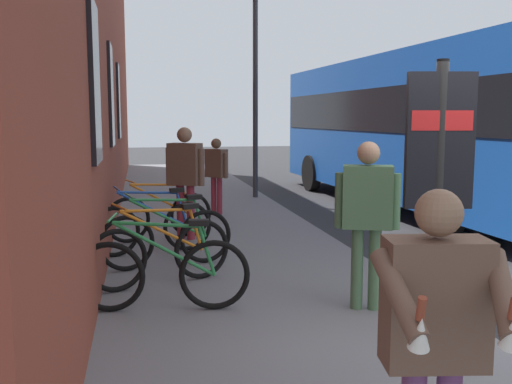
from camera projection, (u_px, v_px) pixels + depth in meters
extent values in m
plane|color=#2D2D30|center=(361.00, 227.00, 10.82)|extent=(60.00, 60.00, 0.00)
cube|color=slate|center=(204.00, 212.00, 12.22)|extent=(24.00, 3.50, 0.12)
cube|color=black|center=(94.00, 83.00, 5.74)|extent=(0.90, 0.06, 1.60)
cube|color=black|center=(111.00, 96.00, 9.15)|extent=(0.90, 0.06, 1.60)
cube|color=black|center=(118.00, 101.00, 12.55)|extent=(0.90, 0.06, 1.60)
torus|color=black|center=(109.00, 277.00, 5.74)|extent=(0.15, 0.72, 0.72)
torus|color=black|center=(214.00, 275.00, 5.81)|extent=(0.15, 0.72, 0.72)
cylinder|color=#267F3F|center=(164.00, 249.00, 5.74)|extent=(0.17, 1.01, 0.58)
cylinder|color=#267F3F|center=(156.00, 224.00, 5.70)|extent=(0.15, 0.85, 0.09)
cylinder|color=#267F3F|center=(207.00, 251.00, 5.77)|extent=(0.06, 0.19, 0.51)
cube|color=black|center=(199.00, 222.00, 5.73)|extent=(0.13, 0.21, 0.06)
cylinder|color=#267F3F|center=(112.00, 218.00, 5.66)|extent=(0.48, 0.09, 0.02)
torus|color=black|center=(117.00, 261.00, 6.39)|extent=(0.30, 0.70, 0.72)
torus|color=black|center=(202.00, 249.00, 6.93)|extent=(0.30, 0.70, 0.72)
cylinder|color=orange|center=(162.00, 231.00, 6.64)|extent=(0.38, 0.97, 0.58)
cylinder|color=orange|center=(156.00, 210.00, 6.57)|extent=(0.32, 0.81, 0.09)
cylinder|color=orange|center=(196.00, 230.00, 6.86)|extent=(0.10, 0.19, 0.51)
cube|color=black|center=(190.00, 206.00, 6.79)|extent=(0.16, 0.22, 0.06)
cylinder|color=orange|center=(119.00, 207.00, 6.34)|extent=(0.46, 0.19, 0.02)
torus|color=black|center=(126.00, 243.00, 7.27)|extent=(0.21, 0.72, 0.72)
torus|color=black|center=(205.00, 236.00, 7.69)|extent=(0.21, 0.72, 0.72)
cylinder|color=#267F3F|center=(168.00, 219.00, 7.45)|extent=(0.25, 1.00, 0.58)
cylinder|color=#267F3F|center=(162.00, 200.00, 7.39)|extent=(0.21, 0.84, 0.09)
cylinder|color=#267F3F|center=(200.00, 218.00, 7.62)|extent=(0.07, 0.19, 0.51)
cube|color=black|center=(194.00, 197.00, 7.56)|extent=(0.14, 0.22, 0.06)
cylinder|color=#267F3F|center=(129.00, 196.00, 7.21)|extent=(0.47, 0.12, 0.02)
torus|color=black|center=(114.00, 232.00, 8.01)|extent=(0.19, 0.72, 0.72)
torus|color=black|center=(187.00, 226.00, 8.39)|extent=(0.19, 0.72, 0.72)
cylinder|color=#1E4CA5|center=(153.00, 210.00, 8.17)|extent=(0.22, 1.01, 0.58)
cylinder|color=#1E4CA5|center=(147.00, 193.00, 8.11)|extent=(0.19, 0.84, 0.09)
cylinder|color=#1E4CA5|center=(182.00, 210.00, 8.33)|extent=(0.07, 0.19, 0.51)
cube|color=black|center=(177.00, 190.00, 8.27)|extent=(0.13, 0.21, 0.06)
cylinder|color=#1E4CA5|center=(117.00, 189.00, 7.95)|extent=(0.48, 0.11, 0.02)
torus|color=black|center=(128.00, 220.00, 8.91)|extent=(0.27, 0.71, 0.72)
torus|color=black|center=(191.00, 215.00, 9.41)|extent=(0.27, 0.71, 0.72)
cylinder|color=orange|center=(161.00, 200.00, 9.13)|extent=(0.34, 0.98, 0.58)
cylinder|color=orange|center=(156.00, 185.00, 9.06)|extent=(0.29, 0.82, 0.09)
cylinder|color=orange|center=(186.00, 200.00, 9.34)|extent=(0.09, 0.19, 0.51)
cube|color=black|center=(182.00, 182.00, 9.26)|extent=(0.15, 0.22, 0.06)
cylinder|color=orange|center=(130.00, 181.00, 8.85)|extent=(0.47, 0.17, 0.02)
cylinder|color=black|center=(437.00, 208.00, 4.72)|extent=(0.10, 0.10, 2.40)
cube|color=black|center=(440.00, 141.00, 4.65)|extent=(0.18, 0.56, 1.10)
cube|color=red|center=(441.00, 120.00, 4.63)|extent=(0.18, 0.50, 0.16)
cube|color=#1951B2|center=(411.00, 126.00, 13.03)|extent=(10.59, 2.92, 3.00)
cube|color=black|center=(412.00, 110.00, 12.98)|extent=(10.38, 2.96, 0.90)
cylinder|color=black|center=(443.00, 211.00, 9.68)|extent=(1.01, 0.29, 1.00)
cylinder|color=black|center=(390.00, 171.00, 16.72)|extent=(1.01, 0.29, 1.00)
cylinder|color=black|center=(311.00, 173.00, 16.16)|extent=(1.01, 0.29, 1.00)
cylinder|color=maroon|center=(181.00, 212.00, 9.22)|extent=(0.13, 0.13, 0.88)
cylinder|color=maroon|center=(191.00, 212.00, 9.16)|extent=(0.13, 0.13, 0.88)
cube|color=brown|center=(185.00, 164.00, 9.09)|extent=(0.49, 0.57, 0.66)
sphere|color=#8C664C|center=(184.00, 135.00, 9.03)|extent=(0.24, 0.24, 0.24)
cylinder|color=brown|center=(169.00, 166.00, 9.20)|extent=(0.10, 0.10, 0.58)
cylinder|color=brown|center=(201.00, 167.00, 8.99)|extent=(0.10, 0.10, 0.58)
cylinder|color=maroon|center=(220.00, 196.00, 11.51)|extent=(0.11, 0.11, 0.75)
cylinder|color=maroon|center=(214.00, 195.00, 11.60)|extent=(0.11, 0.11, 0.75)
cube|color=brown|center=(216.00, 163.00, 11.47)|extent=(0.47, 0.45, 0.56)
sphere|color=brown|center=(216.00, 144.00, 11.42)|extent=(0.20, 0.20, 0.20)
cylinder|color=brown|center=(226.00, 166.00, 11.33)|extent=(0.09, 0.09, 0.50)
cylinder|color=brown|center=(207.00, 164.00, 11.63)|extent=(0.09, 0.09, 0.50)
cylinder|color=#4C724C|center=(374.00, 269.00, 5.81)|extent=(0.12, 0.12, 0.84)
cylinder|color=#4C724C|center=(357.00, 268.00, 5.84)|extent=(0.12, 0.12, 0.84)
cube|color=#4C724C|center=(367.00, 197.00, 5.73)|extent=(0.40, 0.54, 0.63)
sphere|color=tan|center=(369.00, 153.00, 5.67)|extent=(0.23, 0.23, 0.23)
cylinder|color=#4C724C|center=(396.00, 202.00, 5.69)|extent=(0.10, 0.10, 0.56)
cylinder|color=#4C724C|center=(340.00, 200.00, 5.78)|extent=(0.10, 0.10, 0.56)
cube|color=brown|center=(435.00, 303.00, 2.63)|extent=(0.31, 0.50, 0.60)
sphere|color=#8C664C|center=(439.00, 213.00, 2.58)|extent=(0.22, 0.22, 0.22)
cylinder|color=brown|center=(503.00, 294.00, 2.45)|extent=(0.43, 0.25, 0.33)
cone|color=white|center=(512.00, 332.00, 2.28)|extent=(0.14, 0.11, 0.16)
cylinder|color=brown|center=(398.00, 295.00, 2.43)|extent=(0.43, 0.11, 0.33)
cone|color=white|center=(420.00, 333.00, 2.27)|extent=(0.14, 0.11, 0.16)
cylinder|color=brown|center=(421.00, 309.00, 2.25)|extent=(0.07, 0.05, 0.11)
cylinder|color=#333338|center=(255.00, 100.00, 13.78)|extent=(0.12, 0.12, 4.68)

